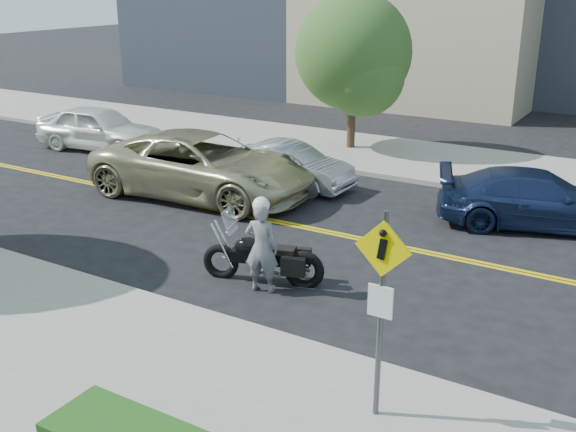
{
  "coord_description": "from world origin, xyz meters",
  "views": [
    {
      "loc": [
        7.22,
        -13.77,
        5.91
      ],
      "look_at": [
        0.44,
        -2.38,
        1.2
      ],
      "focal_mm": 42.0,
      "sensor_mm": 36.0,
      "label": 1
    }
  ],
  "objects_px": {
    "pedestrian_sign": "(381,297)",
    "parked_car_silver": "(289,165)",
    "motorcycle": "(263,248)",
    "parked_car_blue": "(537,199)",
    "suv": "(203,165)",
    "motorcyclist": "(262,245)",
    "parked_car_white": "(99,128)"
  },
  "relations": [
    {
      "from": "motorcyclist",
      "to": "suv",
      "type": "distance_m",
      "value": 6.48
    },
    {
      "from": "pedestrian_sign",
      "to": "motorcyclist",
      "type": "distance_m",
      "value": 4.68
    },
    {
      "from": "motorcycle",
      "to": "parked_car_silver",
      "type": "bearing_deg",
      "value": 99.65
    },
    {
      "from": "motorcyclist",
      "to": "parked_car_silver",
      "type": "distance_m",
      "value": 7.12
    },
    {
      "from": "pedestrian_sign",
      "to": "parked_car_silver",
      "type": "distance_m",
      "value": 11.46
    },
    {
      "from": "pedestrian_sign",
      "to": "parked_car_white",
      "type": "bearing_deg",
      "value": 147.5
    },
    {
      "from": "motorcycle",
      "to": "suv",
      "type": "relative_size",
      "value": 0.38
    },
    {
      "from": "pedestrian_sign",
      "to": "suv",
      "type": "bearing_deg",
      "value": 139.95
    },
    {
      "from": "parked_car_blue",
      "to": "parked_car_white",
      "type": "bearing_deg",
      "value": 69.94
    },
    {
      "from": "suv",
      "to": "parked_car_white",
      "type": "xyz_separation_m",
      "value": [
        -6.59,
        2.48,
        -0.1
      ]
    },
    {
      "from": "motorcycle",
      "to": "parked_car_blue",
      "type": "relative_size",
      "value": 0.51
    },
    {
      "from": "motorcycle",
      "to": "motorcyclist",
      "type": "bearing_deg",
      "value": -76.74
    },
    {
      "from": "motorcyclist",
      "to": "suv",
      "type": "bearing_deg",
      "value": -57.18
    },
    {
      "from": "parked_car_silver",
      "to": "parked_car_blue",
      "type": "xyz_separation_m",
      "value": [
        7.04,
        0.26,
        0.05
      ]
    },
    {
      "from": "pedestrian_sign",
      "to": "parked_car_silver",
      "type": "relative_size",
      "value": 0.76
    },
    {
      "from": "motorcycle",
      "to": "parked_car_blue",
      "type": "xyz_separation_m",
      "value": [
        4.09,
        6.25,
        -0.04
      ]
    },
    {
      "from": "motorcycle",
      "to": "parked_car_white",
      "type": "height_order",
      "value": "parked_car_white"
    },
    {
      "from": "suv",
      "to": "pedestrian_sign",
      "type": "bearing_deg",
      "value": -134.05
    },
    {
      "from": "pedestrian_sign",
      "to": "motorcyclist",
      "type": "xyz_separation_m",
      "value": [
        -3.66,
        2.75,
        -0.98
      ]
    },
    {
      "from": "parked_car_white",
      "to": "pedestrian_sign",
      "type": "bearing_deg",
      "value": -130.62
    },
    {
      "from": "pedestrian_sign",
      "to": "parked_car_white",
      "type": "height_order",
      "value": "pedestrian_sign"
    },
    {
      "from": "parked_car_silver",
      "to": "motorcyclist",
      "type": "bearing_deg",
      "value": -151.8
    },
    {
      "from": "motorcycle",
      "to": "parked_car_blue",
      "type": "height_order",
      "value": "motorcycle"
    },
    {
      "from": "parked_car_white",
      "to": "parked_car_silver",
      "type": "xyz_separation_m",
      "value": [
        8.21,
        -0.47,
        -0.14
      ]
    },
    {
      "from": "parked_car_white",
      "to": "parked_car_silver",
      "type": "bearing_deg",
      "value": -101.39
    },
    {
      "from": "parked_car_silver",
      "to": "motorcycle",
      "type": "bearing_deg",
      "value": -152.02
    },
    {
      "from": "pedestrian_sign",
      "to": "parked_car_blue",
      "type": "bearing_deg",
      "value": 88.67
    },
    {
      "from": "parked_car_silver",
      "to": "suv",
      "type": "bearing_deg",
      "value": 142.75
    },
    {
      "from": "parked_car_white",
      "to": "parked_car_blue",
      "type": "distance_m",
      "value": 15.26
    },
    {
      "from": "parked_car_blue",
      "to": "suv",
      "type": "bearing_deg",
      "value": 85.39
    },
    {
      "from": "parked_car_white",
      "to": "motorcyclist",
      "type": "bearing_deg",
      "value": -129.09
    },
    {
      "from": "parked_car_white",
      "to": "parked_car_silver",
      "type": "relative_size",
      "value": 1.18
    }
  ]
}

